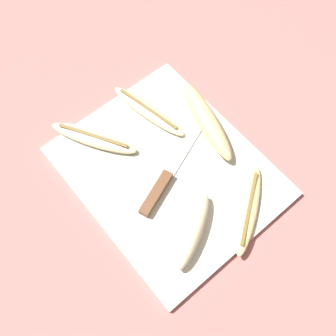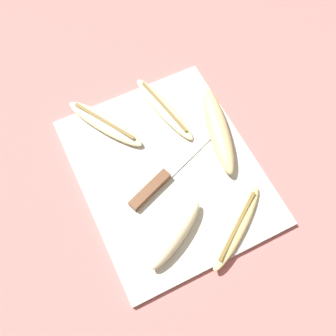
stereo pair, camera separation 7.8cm
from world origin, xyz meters
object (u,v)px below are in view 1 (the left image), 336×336
(banana_pale_long, at_px, (193,231))
(banana_golden_short, at_px, (248,209))
(banana_spotted_left, at_px, (207,120))
(knife, at_px, (161,185))
(banana_soft_right, at_px, (148,111))
(banana_cream_curved, at_px, (94,138))

(banana_pale_long, height_order, banana_golden_short, banana_pale_long)
(banana_pale_long, relative_size, banana_spotted_left, 0.72)
(knife, bearing_deg, banana_golden_short, 12.43)
(knife, relative_size, banana_soft_right, 1.11)
(banana_cream_curved, relative_size, banana_spotted_left, 0.87)
(banana_pale_long, distance_m, banana_golden_short, 0.12)
(banana_soft_right, height_order, banana_golden_short, same)
(banana_cream_curved, height_order, banana_spotted_left, banana_spotted_left)
(knife, relative_size, banana_pale_long, 1.43)
(banana_pale_long, height_order, banana_soft_right, banana_pale_long)
(banana_cream_curved, xyz_separation_m, banana_soft_right, (0.02, 0.13, -0.00))
(knife, bearing_deg, banana_cream_curved, 173.17)
(banana_pale_long, distance_m, banana_spotted_left, 0.24)
(banana_pale_long, bearing_deg, banana_soft_right, 158.36)
(banana_cream_curved, distance_m, banana_golden_short, 0.34)
(banana_soft_right, xyz_separation_m, banana_golden_short, (0.29, 0.01, 0.00))
(banana_spotted_left, height_order, banana_golden_short, banana_spotted_left)
(banana_cream_curved, bearing_deg, banana_soft_right, 80.98)
(banana_golden_short, bearing_deg, banana_soft_right, -178.53)
(banana_spotted_left, height_order, banana_soft_right, banana_spotted_left)
(banana_cream_curved, distance_m, banana_pale_long, 0.28)
(banana_cream_curved, height_order, banana_pale_long, banana_pale_long)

